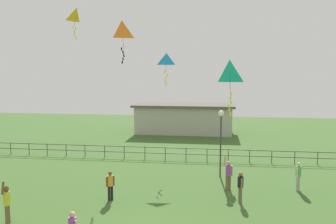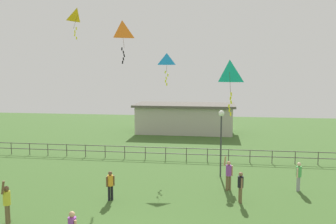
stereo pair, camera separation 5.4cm
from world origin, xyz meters
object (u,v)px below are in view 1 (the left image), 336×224
at_px(person_1, 240,185).
at_px(kite_2, 229,74).
at_px(person_5, 7,202).
at_px(kite_1, 122,32).
at_px(lamppost, 221,128).
at_px(person_3, 228,173).
at_px(person_0, 298,174).
at_px(kite_0, 166,61).
at_px(person_4, 110,184).
at_px(kite_3, 77,16).

relative_size(person_1, kite_2, 0.52).
relative_size(person_5, kite_1, 0.71).
bearing_deg(lamppost, person_3, -80.52).
xyz_separation_m(kite_1, kite_2, (7.00, -4.05, -2.76)).
bearing_deg(lamppost, kite_1, 166.84).
bearing_deg(kite_1, person_3, -29.92).
bearing_deg(person_0, person_5, -155.34).
height_order(person_0, kite_0, kite_0).
relative_size(person_3, person_4, 1.28).
relative_size(person_1, person_5, 0.79).
xyz_separation_m(person_0, person_3, (-3.83, -0.43, 0.05)).
height_order(kite_1, kite_3, kite_3).
bearing_deg(person_5, person_0, 24.66).
relative_size(person_0, kite_0, 0.71).
height_order(person_0, kite_1, kite_1).
xyz_separation_m(kite_2, kite_3, (-10.43, 4.82, 3.98)).
relative_size(person_1, kite_3, 0.74).
relative_size(person_1, person_4, 1.03).
bearing_deg(lamppost, person_1, -77.42).
bearing_deg(person_4, kite_0, 79.13).
bearing_deg(kite_3, person_3, -24.69).
height_order(lamppost, person_3, lamppost).
relative_size(person_3, kite_3, 0.91).
bearing_deg(person_3, person_4, -158.27).
height_order(kite_1, kite_2, kite_1).
bearing_deg(person_1, lamppost, 102.58).
bearing_deg(lamppost, person_0, -26.03).
height_order(person_4, kite_3, kite_3).
bearing_deg(kite_3, kite_2, -24.78).
height_order(person_4, kite_2, kite_2).
height_order(lamppost, person_0, lamppost).
relative_size(lamppost, kite_1, 1.49).
bearing_deg(lamppost, kite_0, 136.40).
xyz_separation_m(person_4, kite_1, (-1.02, 6.46, 8.33)).
xyz_separation_m(lamppost, person_5, (-9.20, -8.25, -2.07)).
relative_size(person_0, kite_2, 0.54).
bearing_deg(person_1, person_3, 106.77).
relative_size(person_0, kite_3, 0.75).
bearing_deg(person_3, kite_3, 155.31).
height_order(kite_0, kite_2, kite_0).
bearing_deg(person_5, kite_2, 30.98).
distance_m(person_1, kite_3, 16.00).
distance_m(kite_1, kite_2, 8.55).
relative_size(person_5, kite_3, 0.93).
distance_m(lamppost, person_3, 3.29).
bearing_deg(person_1, kite_0, 121.33).
relative_size(lamppost, person_1, 2.66).
height_order(person_5, kite_3, kite_3).
bearing_deg(person_5, person_3, 30.84).
distance_m(kite_0, kite_2, 7.66).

